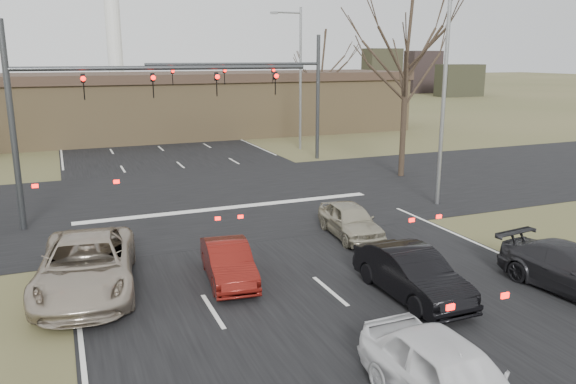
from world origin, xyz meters
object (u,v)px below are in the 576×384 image
car_white_sedan (451,380)px  car_red_ahead (228,262)px  streetlight_right_near (441,81)px  car_silver_suv (86,265)px  building (168,104)px  streetlight_right_far (298,72)px  car_silver_ahead (350,220)px  mast_arm_near (101,98)px  car_charcoal_sedan (576,271)px  car_black_hatch (412,274)px  mast_arm_far (278,83)px

car_white_sedan → car_red_ahead: size_ratio=1.22×
streetlight_right_near → car_silver_suv: (-15.32, -4.30, -4.79)m
building → streetlight_right_far: streetlight_right_far is taller
streetlight_right_near → car_silver_suv: size_ratio=1.74×
car_silver_suv → car_silver_ahead: car_silver_suv is taller
mast_arm_near → streetlight_right_far: size_ratio=1.21×
car_silver_ahead → building: bearing=97.3°
car_red_ahead → car_silver_ahead: (5.49, 2.40, 0.04)m
car_charcoal_sedan → streetlight_right_near: bearing=69.7°
mast_arm_near → car_white_sedan: 17.27m
streetlight_right_far → streetlight_right_near: bearing=-91.7°
building → car_charcoal_sedan: building is taller
car_silver_suv → car_white_sedan: bearing=-48.0°
car_white_sedan → car_black_hatch: 5.45m
streetlight_right_far → car_silver_ahead: bearing=-107.8°
mast_arm_near → car_red_ahead: 9.63m
mast_arm_far → car_white_sedan: size_ratio=2.50×
car_red_ahead → car_black_hatch: bearing=-28.2°
streetlight_right_far → car_silver_suv: streetlight_right_far is taller
streetlight_right_near → streetlight_right_far: (0.50, 17.00, 0.00)m
car_white_sedan → car_silver_ahead: bearing=70.4°
building → streetlight_right_far: 13.53m
streetlight_right_near → car_charcoal_sedan: 11.16m
streetlight_right_near → car_silver_suv: 16.62m
car_red_ahead → building: bearing=88.8°
car_silver_suv → car_white_sedan: (6.00, -8.74, -0.04)m
car_red_ahead → car_silver_ahead: size_ratio=0.96×
mast_arm_far → streetlight_right_far: streetlight_right_far is taller
mast_arm_far → car_silver_ahead: bearing=-101.5°
mast_arm_far → car_black_hatch: (-4.21, -21.18, -4.32)m
car_charcoal_sedan → car_silver_ahead: car_charcoal_sedan is taller
streetlight_right_near → car_red_ahead: bearing=-155.8°
streetlight_right_far → car_silver_suv: size_ratio=1.74×
car_silver_suv → car_charcoal_sedan: 14.09m
building → car_white_sedan: building is taller
building → car_black_hatch: size_ratio=10.03×
streetlight_right_near → streetlight_right_far: 17.01m
car_black_hatch → mast_arm_far: bearing=78.5°
car_silver_ahead → mast_arm_far: bearing=83.9°
mast_arm_far → streetlight_right_near: bearing=-78.5°
mast_arm_near → mast_arm_far: size_ratio=1.09×
car_charcoal_sedan → car_red_ahead: (-8.99, 4.66, -0.07)m
mast_arm_far → streetlight_right_near: (2.64, -13.00, 0.57)m
mast_arm_far → car_silver_ahead: size_ratio=2.95×
mast_arm_far → car_black_hatch: bearing=-101.2°
streetlight_right_near → streetlight_right_far: bearing=88.3°
car_silver_suv → car_white_sedan: car_silver_suv is taller
streetlight_right_near → streetlight_right_far: same height
streetlight_right_far → car_black_hatch: 26.68m
streetlight_right_far → car_silver_ahead: 21.25m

